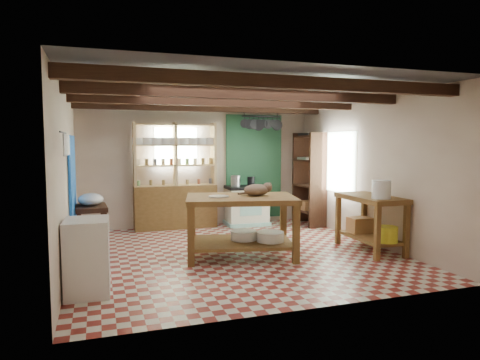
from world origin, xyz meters
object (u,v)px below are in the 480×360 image
object	(u,v)px
stove	(247,206)
prep_table	(92,227)
cat	(256,190)
work_table	(241,226)
white_cabinet	(87,257)
right_counter	(370,223)

from	to	relation	value
stove	prep_table	world-z (taller)	stove
stove	cat	distance (m)	2.56
work_table	cat	bearing A→B (deg)	11.31
work_table	stove	xyz separation A→B (m)	(0.93, 2.38, -0.05)
white_cabinet	work_table	bearing A→B (deg)	26.97
right_counter	stove	bearing A→B (deg)	115.77
work_table	cat	world-z (taller)	cat
right_counter	cat	world-z (taller)	cat
work_table	right_counter	size ratio (longest dim) A/B	1.32
work_table	prep_table	xyz separation A→B (m)	(-2.23, 1.28, -0.11)
white_cabinet	cat	size ratio (longest dim) A/B	2.20
work_table	stove	distance (m)	2.56
work_table	white_cabinet	distance (m)	2.47
work_table	stove	bearing A→B (deg)	81.80
white_cabinet	cat	distance (m)	2.77
right_counter	cat	xyz separation A→B (m)	(-1.89, 0.32, 0.59)
prep_table	right_counter	bearing A→B (deg)	-23.42
white_cabinet	prep_table	bearing A→B (deg)	92.05
prep_table	cat	size ratio (longest dim) A/B	1.80
prep_table	white_cabinet	bearing A→B (deg)	-93.79
work_table	white_cabinet	world-z (taller)	work_table
right_counter	prep_table	bearing A→B (deg)	161.41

